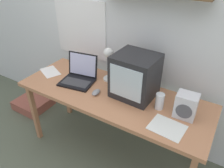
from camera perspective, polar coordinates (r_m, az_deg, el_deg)
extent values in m
plane|color=#5A624E|center=(2.47, 0.00, -16.92)|extent=(12.00, 12.00, 0.00)
cube|color=silver|center=(2.07, 6.48, 16.20)|extent=(5.60, 0.06, 2.60)
cube|color=white|center=(2.42, -8.28, 14.12)|extent=(0.64, 0.01, 0.60)
cube|color=#B97851|center=(1.97, 0.00, -2.89)|extent=(1.76, 0.64, 0.03)
cube|color=#B97851|center=(2.50, -19.59, -7.06)|extent=(0.04, 0.05, 0.72)
cube|color=#B97851|center=(2.77, -11.70, -1.44)|extent=(0.04, 0.05, 0.72)
cube|color=#B97851|center=(2.23, 22.63, -13.62)|extent=(0.04, 0.05, 0.72)
cube|color=#232326|center=(1.86, 6.10, 2.13)|extent=(0.37, 0.34, 0.38)
cube|color=silver|center=(1.73, 3.50, 0.14)|extent=(0.29, 0.02, 0.27)
cube|color=black|center=(2.13, -9.16, 0.44)|extent=(0.34, 0.28, 0.02)
cube|color=#38383A|center=(2.11, -9.41, 0.44)|extent=(0.28, 0.17, 0.00)
cube|color=black|center=(2.17, -7.65, 5.03)|extent=(0.31, 0.10, 0.23)
cube|color=silver|center=(2.17, -7.65, 5.03)|extent=(0.28, 0.09, 0.21)
cylinder|color=silver|center=(2.16, -0.51, 1.43)|extent=(0.13, 0.13, 0.01)
cylinder|color=silver|center=(2.09, -0.53, 5.06)|extent=(0.02, 0.02, 0.29)
sphere|color=silver|center=(1.97, -0.89, 8.13)|extent=(0.09, 0.09, 0.09)
cylinder|color=white|center=(1.79, 12.34, -4.42)|extent=(0.07, 0.07, 0.14)
cylinder|color=#CC3D47|center=(1.80, 12.27, -4.91)|extent=(0.06, 0.06, 0.10)
cube|color=silver|center=(1.75, 18.78, -5.38)|extent=(0.16, 0.13, 0.20)
cylinder|color=#4C4C51|center=(1.70, 18.21, -6.85)|extent=(0.12, 0.01, 0.12)
ellipsoid|color=gray|center=(1.95, -4.19, -2.17)|extent=(0.07, 0.11, 0.03)
cube|color=white|center=(1.67, 14.19, -10.93)|extent=(0.26, 0.22, 0.00)
cube|color=white|center=(2.38, -15.88, 3.09)|extent=(0.28, 0.24, 0.00)
cube|color=#9F5344|center=(3.17, -19.79, -4.63)|extent=(0.41, 0.41, 0.12)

